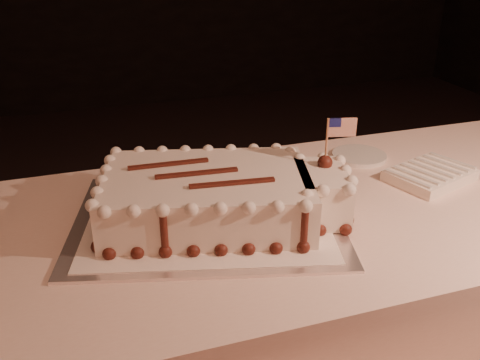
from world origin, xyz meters
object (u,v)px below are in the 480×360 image
object	(u,v)px
napkin_stack	(430,175)
side_plate	(359,156)
sheet_cake	(222,196)
cake_board	(208,220)
banquet_table	(305,324)

from	to	relation	value
napkin_stack	side_plate	bearing A→B (deg)	117.47
sheet_cake	cake_board	bearing A→B (deg)	165.35
cake_board	side_plate	distance (m)	0.58
napkin_stack	side_plate	world-z (taller)	napkin_stack
cake_board	napkin_stack	world-z (taller)	napkin_stack
cake_board	side_plate	world-z (taller)	side_plate
banquet_table	side_plate	bearing A→B (deg)	41.63
cake_board	side_plate	xyz separation A→B (m)	(0.53, 0.23, 0.00)
sheet_cake	side_plate	size ratio (longest dim) A/B	3.83
side_plate	sheet_cake	bearing A→B (deg)	-154.97
banquet_table	cake_board	bearing A→B (deg)	177.83
banquet_table	cake_board	distance (m)	0.46
napkin_stack	side_plate	size ratio (longest dim) A/B	1.60
banquet_table	sheet_cake	size ratio (longest dim) A/B	3.88
banquet_table	cake_board	size ratio (longest dim) A/B	3.84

